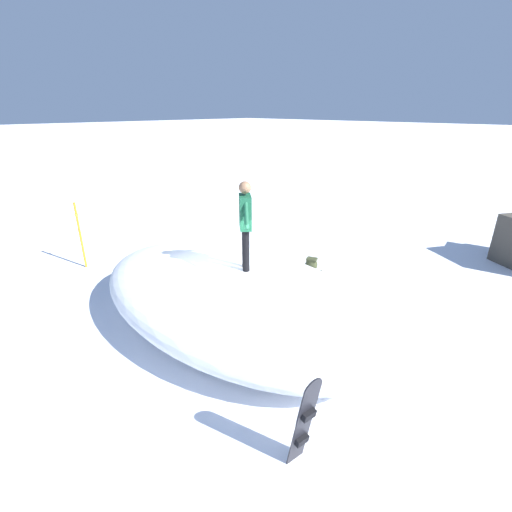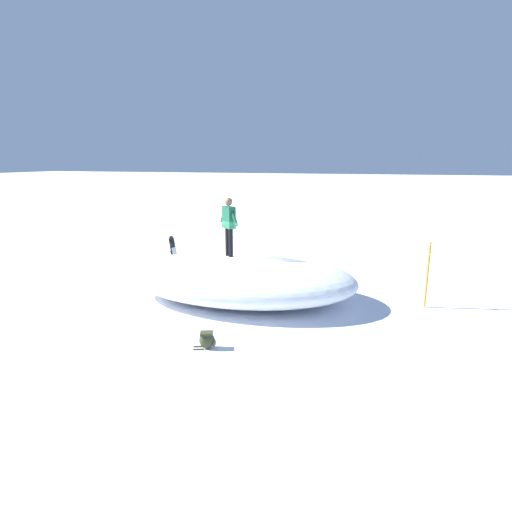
{
  "view_description": "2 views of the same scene",
  "coord_description": "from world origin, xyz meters",
  "px_view_note": "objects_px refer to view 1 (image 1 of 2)",
  "views": [
    {
      "loc": [
        -4.25,
        -5.56,
        4.47
      ],
      "look_at": [
        0.87,
        -0.6,
        1.54
      ],
      "focal_mm": 25.44,
      "sensor_mm": 36.0,
      "label": 1
    },
    {
      "loc": [
        12.01,
        3.83,
        4.29
      ],
      "look_at": [
        0.22,
        0.09,
        1.41
      ],
      "focal_mm": 29.01,
      "sensor_mm": 36.0,
      "label": 2
    }
  ],
  "objects_px": {
    "backpack_near": "(311,264)",
    "trail_marker_pole": "(80,234)",
    "snowboarder_standing": "(245,220)",
    "snowboard_primary_upright": "(305,421)"
  },
  "relations": [
    {
      "from": "backpack_near",
      "to": "trail_marker_pole",
      "type": "distance_m",
      "value": 6.81
    },
    {
      "from": "snowboarder_standing",
      "to": "trail_marker_pole",
      "type": "relative_size",
      "value": 0.9
    },
    {
      "from": "snowboarder_standing",
      "to": "trail_marker_pole",
      "type": "xyz_separation_m",
      "value": [
        -1.11,
        5.79,
        -1.41
      ]
    },
    {
      "from": "snowboarder_standing",
      "to": "trail_marker_pole",
      "type": "bearing_deg",
      "value": 100.82
    },
    {
      "from": "backpack_near",
      "to": "trail_marker_pole",
      "type": "xyz_separation_m",
      "value": [
        -4.5,
        5.04,
        0.83
      ]
    },
    {
      "from": "snowboarder_standing",
      "to": "trail_marker_pole",
      "type": "height_order",
      "value": "snowboarder_standing"
    },
    {
      "from": "trail_marker_pole",
      "to": "snowboarder_standing",
      "type": "bearing_deg",
      "value": -79.18
    },
    {
      "from": "snowboarder_standing",
      "to": "snowboard_primary_upright",
      "type": "xyz_separation_m",
      "value": [
        -1.83,
        -2.92,
        -1.65
      ]
    },
    {
      "from": "snowboard_primary_upright",
      "to": "backpack_near",
      "type": "xyz_separation_m",
      "value": [
        5.22,
        3.67,
        -0.59
      ]
    },
    {
      "from": "backpack_near",
      "to": "trail_marker_pole",
      "type": "bearing_deg",
      "value": 131.76
    }
  ]
}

